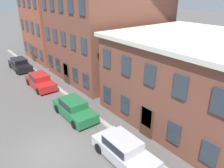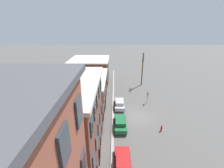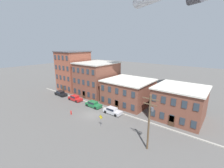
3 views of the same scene
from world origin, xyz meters
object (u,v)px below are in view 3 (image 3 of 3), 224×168
(car_black, at_px, (61,93))
(car_silver, at_px, (112,110))
(utility_pole, at_px, (149,120))
(fire_hydrant, at_px, (71,112))
(car_red, at_px, (75,98))
(car_green, at_px, (93,104))
(caution_sign, at_px, (101,119))

(car_black, xyz_separation_m, car_silver, (20.46, -0.06, 0.00))
(car_black, bearing_deg, car_silver, -0.16)
(car_black, xyz_separation_m, utility_pole, (32.06, -6.25, 4.08))
(car_silver, distance_m, fire_hydrant, 9.33)
(car_red, xyz_separation_m, utility_pole, (25.04, -6.24, 4.08))
(car_black, height_order, car_silver, same)
(car_green, xyz_separation_m, car_silver, (6.17, -0.06, 0.00))
(car_silver, relative_size, caution_sign, 1.78)
(fire_hydrant, bearing_deg, car_silver, 41.08)
(car_black, bearing_deg, car_red, -0.05)
(car_red, relative_size, utility_pole, 0.51)
(car_black, bearing_deg, car_green, -0.01)
(car_red, distance_m, car_silver, 13.44)
(fire_hydrant, bearing_deg, car_red, 136.04)
(caution_sign, bearing_deg, car_silver, 106.98)
(car_black, relative_size, utility_pole, 0.51)
(caution_sign, bearing_deg, utility_pole, -2.46)
(car_black, distance_m, utility_pole, 32.92)
(car_red, bearing_deg, car_green, 0.03)
(car_green, distance_m, caution_sign, 9.88)
(car_green, bearing_deg, car_red, -179.97)
(caution_sign, xyz_separation_m, utility_pole, (9.84, -0.42, 3.18))
(car_red, bearing_deg, utility_pole, -14.00)
(car_green, relative_size, car_silver, 1.00)
(car_red, bearing_deg, car_black, 179.95)
(car_silver, distance_m, utility_pole, 13.77)
(car_black, xyz_separation_m, car_green, (14.29, -0.00, 0.00))
(car_black, height_order, utility_pole, utility_pole)
(utility_pole, bearing_deg, fire_hydrant, 179.81)
(car_red, distance_m, caution_sign, 16.30)
(caution_sign, height_order, utility_pole, utility_pole)
(utility_pole, xyz_separation_m, fire_hydrant, (-18.63, 0.06, -4.34))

